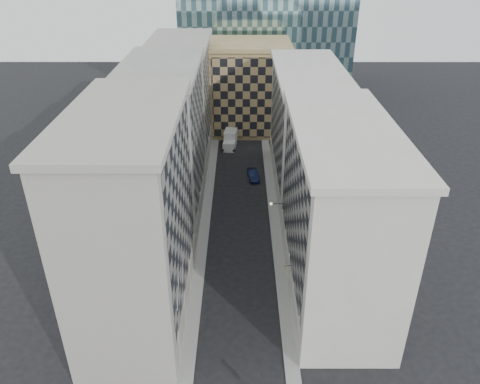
{
  "coord_description": "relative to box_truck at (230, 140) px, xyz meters",
  "views": [
    {
      "loc": [
        0.07,
        -30.35,
        38.06
      ],
      "look_at": [
        0.03,
        12.29,
        14.49
      ],
      "focal_mm": 35.0,
      "sensor_mm": 36.0,
      "label": 1
    }
  ],
  "objects": [
    {
      "name": "box_truck",
      "position": [
        0.0,
        0.0,
        0.0
      ],
      "size": [
        3.0,
        6.06,
        3.2
      ],
      "rotation": [
        0.0,
        0.0,
        -0.11
      ],
      "color": "white",
      "rests_on": "ground"
    },
    {
      "name": "dark_car",
      "position": [
        4.31,
        -14.42,
        -0.62
      ],
      "size": [
        2.2,
        4.88,
        1.55
      ],
      "primitive_type": "imported",
      "rotation": [
        0.0,
        0.0,
        0.12
      ],
      "color": "#0F1639",
      "rests_on": "ground"
    },
    {
      "name": "bldg_left_c",
      "position": [
        -8.87,
        -2.77,
        9.43
      ],
      "size": [
        10.8,
        22.8,
        21.7
      ],
      "color": "#A59E94",
      "rests_on": "ground"
    },
    {
      "name": "bldg_right_b",
      "position": [
        12.9,
        -15.77,
        8.45
      ],
      "size": [
        10.8,
        28.8,
        19.7
      ],
      "color": "beige",
      "rests_on": "ground"
    },
    {
      "name": "shop_sign",
      "position": [
        7.42,
        -44.7,
        2.44
      ],
      "size": [
        0.88,
        0.77,
        0.86
      ],
      "rotation": [
        0.0,
        0.0,
        0.18
      ],
      "color": "black",
      "rests_on": "ground"
    },
    {
      "name": "flagpoles_left",
      "position": [
        -3.89,
        -51.77,
        6.61
      ],
      "size": [
        0.1,
        6.33,
        2.33
      ],
      "color": "gray",
      "rests_on": "ground"
    },
    {
      "name": "sidewalk_west",
      "position": [
        -3.24,
        -27.77,
        -1.32
      ],
      "size": [
        1.5,
        100.0,
        0.15
      ],
      "primitive_type": "cube",
      "color": "gray",
      "rests_on": "ground"
    },
    {
      "name": "bracket_lamp",
      "position": [
        6.38,
        -33.77,
        4.81
      ],
      "size": [
        1.98,
        0.36,
        0.36
      ],
      "color": "black",
      "rests_on": "ground"
    },
    {
      "name": "bldg_left_a",
      "position": [
        -8.87,
        -46.77,
        10.43
      ],
      "size": [
        10.8,
        22.8,
        23.7
      ],
      "color": "#A59E94",
      "rests_on": "ground"
    },
    {
      "name": "bldg_right_a",
      "position": [
        12.88,
        -42.77,
        8.93
      ],
      "size": [
        10.8,
        26.8,
        20.7
      ],
      "color": "beige",
      "rests_on": "ground"
    },
    {
      "name": "bldg_left_b",
      "position": [
        -8.87,
        -24.77,
        9.93
      ],
      "size": [
        10.8,
        22.8,
        22.7
      ],
      "color": "gray",
      "rests_on": "ground"
    },
    {
      "name": "tan_block",
      "position": [
        4.01,
        10.12,
        8.04
      ],
      "size": [
        16.8,
        14.8,
        18.8
      ],
      "color": "#9E8453",
      "rests_on": "ground"
    },
    {
      "name": "sidewalk_east",
      "position": [
        7.26,
        -27.77,
        -1.32
      ],
      "size": [
        1.5,
        100.0,
        0.15
      ],
      "primitive_type": "cube",
      "color": "gray",
      "rests_on": "ground"
    }
  ]
}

